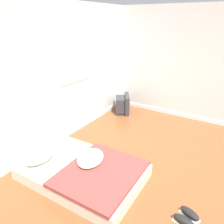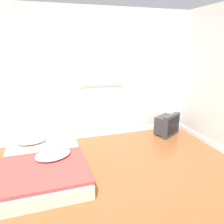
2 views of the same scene
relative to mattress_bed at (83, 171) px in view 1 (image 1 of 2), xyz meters
The scene contains 6 objects.
ground_plane 1.41m from the mattress_bed, 79.57° to the right, with size 20.00×20.00×0.00m, color brown.
wall_back 1.65m from the mattress_bed, 76.78° to the left, with size 8.17×0.08×2.60m.
wall_right 3.65m from the mattress_bed, 23.62° to the right, with size 0.08×7.41×2.60m.
mattress_bed is the anchor object (origin of this frame).
crt_tv 2.71m from the mattress_bed, 16.06° to the left, with size 0.62×0.56×0.48m.
sneaker_pair 1.57m from the mattress_bed, 88.33° to the right, with size 0.32×0.31×0.10m.
Camera 1 is at (-2.34, -0.44, 2.27)m, focal length 35.00 mm.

